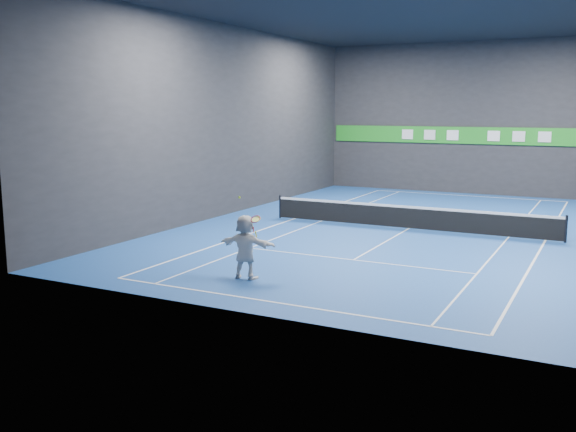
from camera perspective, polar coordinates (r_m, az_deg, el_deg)
The scene contains 19 objects.
ground at distance 27.92m, azimuth 10.63°, elevation -1.14°, with size 26.00×26.00×0.00m, color #1A4694.
ceiling at distance 27.73m, azimuth 11.22°, elevation 17.46°, with size 26.00×26.00×0.00m, color black.
wall_back at distance 40.10m, azimuth 16.21°, elevation 8.32°, with size 18.00×0.10×9.00m, color #27272A.
wall_front at distance 15.42m, azimuth -2.92°, elevation 7.33°, with size 18.00×0.10×9.00m, color #27272A.
wall_left at distance 31.20m, azimuth -5.32°, elevation 8.41°, with size 0.10×26.00×9.00m, color #27272A.
baseline_near at distance 17.15m, azimuth -0.92°, elevation -7.72°, with size 10.98×0.08×0.01m, color white.
baseline_far at distance 39.33m, azimuth 15.60°, elevation 1.75°, with size 10.98×0.08×0.01m, color white.
sideline_doubles_left at distance 29.90m, azimuth 0.50°, elevation -0.26°, with size 0.08×23.78×0.01m, color white.
sideline_doubles_right at distance 26.92m, azimuth 21.90°, elevation -2.06°, with size 0.08×23.78×0.01m, color white.
sideline_singles_left at distance 29.32m, azimuth 2.91°, elevation -0.47°, with size 0.06×23.78×0.01m, color white.
sideline_singles_right at distance 27.07m, azimuth 18.99°, elevation -1.82°, with size 0.06×23.78×0.01m, color white.
service_line_near at distance 21.98m, azimuth 5.84°, elevation -3.90°, with size 8.23×0.06×0.01m, color white.
service_line_far at distance 34.02m, azimuth 13.72°, elevation 0.66°, with size 8.23×0.06×0.01m, color white.
center_service_line at distance 27.92m, azimuth 10.63°, elevation -1.13°, with size 0.06×12.80×0.01m, color white.
player at distance 19.36m, azimuth -3.81°, elevation -2.75°, with size 1.82×0.58×1.96m, color silver.
tennis_ball at distance 19.28m, azimuth -4.34°, elevation 1.66°, with size 0.07×0.07×0.07m, color #BFF228.
tennis_net at distance 27.82m, azimuth 10.66°, elevation -0.05°, with size 12.50×0.10×1.07m.
sponsor_banner at distance 40.06m, azimuth 16.13°, elevation 6.89°, with size 17.64×0.11×1.00m.
tennis_racket at distance 19.08m, azimuth -2.90°, elevation -0.47°, with size 0.43×0.35×0.71m.
Camera 1 is at (7.71, -26.34, 5.09)m, focal length 40.00 mm.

